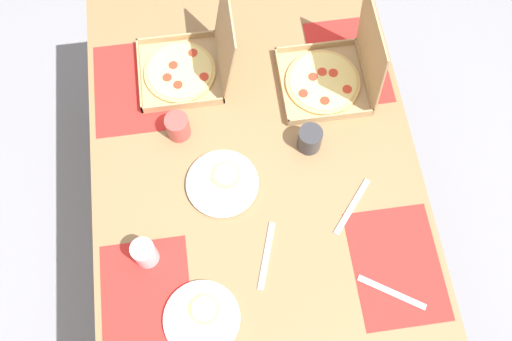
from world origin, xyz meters
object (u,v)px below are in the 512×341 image
Objects in this scene: cup_clear_left at (145,253)px; plate_near_left at (202,318)px; pizza_box_corner_right at (333,75)px; pizza_box_edge_far at (190,65)px; plate_middle at (223,183)px; cup_dark at (310,139)px; cup_clear_right at (178,126)px.

plate_near_left is at bearing 35.64° from cup_clear_left.
pizza_box_corner_right is 0.99× the size of pizza_box_edge_far.
plate_middle is 0.33m from cup_clear_left.
plate_near_left is (0.83, -0.05, -0.04)m from pizza_box_edge_far.
pizza_box_corner_right is at bearing 127.81° from plate_middle.
pizza_box_corner_right reaches higher than plate_middle.
cup_dark is at bearing 108.43° from plate_middle.
plate_middle is 2.65× the size of cup_clear_right.
cup_dark reaches higher than plate_middle.
cup_clear_right reaches higher than plate_middle.
cup_clear_right is (0.22, -0.06, -0.00)m from pizza_box_edge_far.
cup_clear_left is 0.62m from cup_dark.
pizza_box_corner_right is at bearing 77.23° from pizza_box_edge_far.
cup_clear_left is at bearing -51.62° from pizza_box_corner_right.
cup_clear_left is (0.52, -0.66, 0.00)m from pizza_box_corner_right.
plate_middle is at bearing 8.24° from pizza_box_edge_far.
plate_near_left is 0.42m from plate_middle.
cup_clear_left reaches higher than plate_near_left.
pizza_box_edge_far reaches higher than plate_near_left.
plate_near_left and plate_middle have the same top height.
pizza_box_edge_far is at bearing -102.77° from pizza_box_corner_right.
cup_clear_right and cup_dark have the same top height.
pizza_box_corner_right reaches higher than plate_near_left.
cup_dark is at bearing 141.57° from plate_near_left.
pizza_box_corner_right is at bearing 102.50° from cup_clear_right.
cup_clear_right is at bearing -148.88° from plate_middle.
pizza_box_edge_far is 0.66m from cup_clear_left.
plate_middle is 2.64× the size of cup_dark.
pizza_box_edge_far is at bearing 165.18° from cup_clear_right.
pizza_box_corner_right is 0.25m from cup_dark.
pizza_box_edge_far is 1.48× the size of plate_near_left.
cup_clear_left reaches higher than cup_dark.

